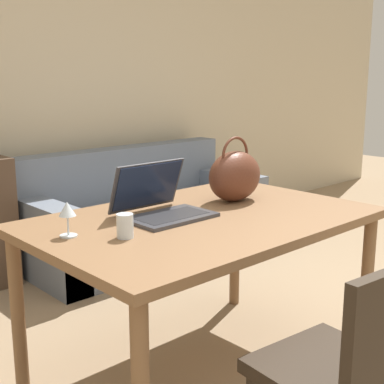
# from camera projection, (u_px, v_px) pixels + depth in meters

# --- Properties ---
(wall_back) EXTENTS (10.00, 0.06, 2.70)m
(wall_back) POSITION_uv_depth(u_px,v_px,m) (2.00, 80.00, 3.77)
(wall_back) COLOR beige
(wall_back) RESTS_ON ground_plane
(dining_table) EXTENTS (1.51, 0.99, 0.77)m
(dining_table) POSITION_uv_depth(u_px,v_px,m) (203.00, 233.00, 2.40)
(dining_table) COLOR brown
(dining_table) RESTS_ON ground_plane
(chair) EXTENTS (0.48, 0.48, 0.85)m
(chair) POSITION_uv_depth(u_px,v_px,m) (351.00, 366.00, 1.69)
(chair) COLOR #2D2319
(chair) RESTS_ON ground_plane
(couch) EXTENTS (1.93, 0.83, 0.82)m
(couch) POSITION_uv_depth(u_px,v_px,m) (144.00, 218.00, 4.19)
(couch) COLOR slate
(couch) RESTS_ON ground_plane
(laptop) EXTENTS (0.38, 0.33, 0.24)m
(laptop) POSITION_uv_depth(u_px,v_px,m) (160.00, 202.00, 2.38)
(laptop) COLOR #38383D
(laptop) RESTS_ON dining_table
(drinking_glass) EXTENTS (0.07, 0.07, 0.09)m
(drinking_glass) POSITION_uv_depth(u_px,v_px,m) (125.00, 226.00, 2.05)
(drinking_glass) COLOR silver
(drinking_glass) RESTS_ON dining_table
(wine_glass) EXTENTS (0.07, 0.07, 0.14)m
(wine_glass) POSITION_uv_depth(u_px,v_px,m) (67.00, 212.00, 2.06)
(wine_glass) COLOR silver
(wine_glass) RESTS_ON dining_table
(handbag) EXTENTS (0.31, 0.20, 0.32)m
(handbag) POSITION_uv_depth(u_px,v_px,m) (235.00, 176.00, 2.64)
(handbag) COLOR #592D1E
(handbag) RESTS_ON dining_table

